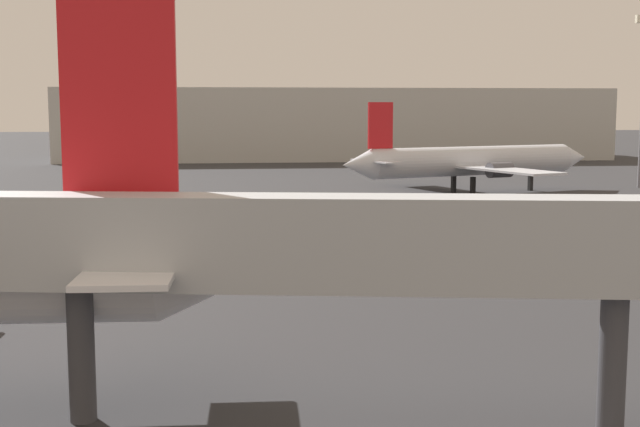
{
  "coord_description": "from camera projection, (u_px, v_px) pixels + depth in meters",
  "views": [
    {
      "loc": [
        0.29,
        -6.52,
        8.22
      ],
      "look_at": [
        5.66,
        39.48,
        2.43
      ],
      "focal_mm": 47.36,
      "sensor_mm": 36.0,
      "label": 1
    }
  ],
  "objects": [
    {
      "name": "airplane_distant",
      "position": [
        471.0,
        161.0,
        81.19
      ],
      "size": [
        27.77,
        24.27,
        8.77
      ],
      "rotation": [
        0.0,
        0.0,
        0.34
      ],
      "color": "silver",
      "rests_on": "ground_plane"
    },
    {
      "name": "jet_bridge",
      "position": [
        261.0,
        246.0,
        21.49
      ],
      "size": [
        21.83,
        5.93,
        6.23
      ],
      "rotation": [
        0.0,
        0.0,
        2.97
      ],
      "color": "#B2B7BC",
      "rests_on": "ground_plane"
    },
    {
      "name": "terminal_building",
      "position": [
        333.0,
        124.0,
        140.74
      ],
      "size": [
        87.19,
        25.03,
        11.33
      ],
      "primitive_type": "cube",
      "color": "#B7B7B2",
      "rests_on": "ground_plane"
    }
  ]
}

